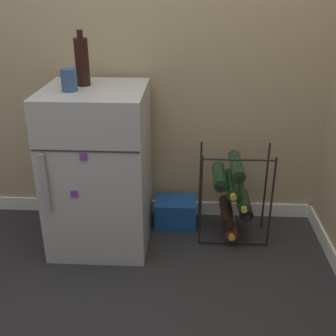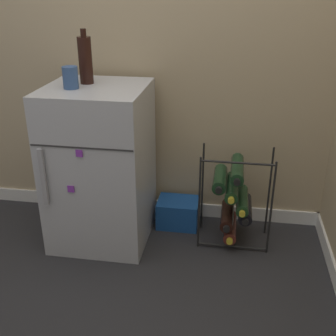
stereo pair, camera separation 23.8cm
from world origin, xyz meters
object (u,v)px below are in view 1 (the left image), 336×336
at_px(soda_box, 176,212).
at_px(fridge_top_bottle, 82,61).
at_px(mini_fridge, 99,169).
at_px(wine_rack, 233,195).
at_px(fridge_top_cup, 69,80).

distance_m(soda_box, fridge_top_bottle, 1.09).
relative_size(mini_fridge, soda_box, 3.60).
bearing_deg(fridge_top_bottle, mini_fridge, -45.77).
height_order(wine_rack, fridge_top_cup, fridge_top_cup).
bearing_deg(fridge_top_cup, soda_box, 24.22).
bearing_deg(soda_box, wine_rack, -19.71).
bearing_deg(soda_box, fridge_top_bottle, -166.85).
relative_size(soda_box, fridge_top_bottle, 0.89).
bearing_deg(mini_fridge, soda_box, 22.84).
xyz_separation_m(mini_fridge, wine_rack, (0.77, 0.06, -0.18)).
xyz_separation_m(mini_fridge, soda_box, (0.43, 0.18, -0.37)).
distance_m(mini_fridge, soda_box, 0.60).
xyz_separation_m(mini_fridge, fridge_top_bottle, (-0.06, 0.07, 0.59)).
bearing_deg(mini_fridge, fridge_top_bottle, 134.23).
distance_m(wine_rack, soda_box, 0.41).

